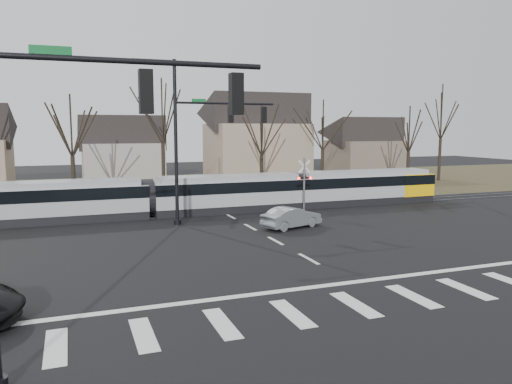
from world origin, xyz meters
name	(u,v)px	position (x,y,z in m)	size (l,w,h in m)	color
ground	(330,270)	(0.00, 0.00, 0.00)	(140.00, 140.00, 0.00)	black
grass_verge	(177,188)	(0.00, 32.00, 0.01)	(140.00, 28.00, 0.01)	#38331E
crosswalk	(385,300)	(0.00, -4.00, 0.01)	(27.00, 2.60, 0.01)	silver
stop_line	(352,282)	(0.00, -1.80, 0.01)	(28.00, 0.35, 0.01)	silver
lane_dashes	(222,212)	(0.00, 16.00, 0.01)	(0.18, 30.00, 0.01)	silver
rail_pair	(223,212)	(0.00, 15.80, 0.03)	(90.00, 1.52, 0.06)	#59595E
tram	(227,192)	(0.36, 16.00, 1.45)	(35.07, 2.60, 2.66)	gray
sedan	(292,217)	(2.30, 8.94, 0.65)	(4.18, 2.57, 1.30)	slate
signal_pole_near_left	(60,143)	(-10.41, -6.00, 5.70)	(9.28, 0.44, 10.20)	black
signal_pole_far	(201,134)	(-2.41, 12.50, 5.70)	(9.28, 0.44, 10.20)	black
rail_crossing_signal	(304,188)	(5.00, 12.79, 1.89)	(1.08, 0.36, 4.00)	#59595B
tree_row	(211,140)	(2.00, 26.00, 5.00)	(59.20, 7.20, 10.00)	black
house_b	(122,148)	(-5.00, 36.00, 3.97)	(8.64, 7.56, 7.65)	gray
house_c	(256,136)	(9.00, 33.00, 5.23)	(10.80, 8.64, 10.10)	gray
house_d	(364,145)	(24.00, 35.00, 3.97)	(8.64, 7.56, 7.65)	brown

